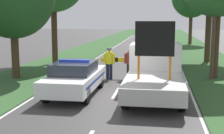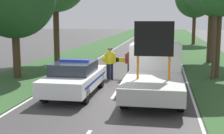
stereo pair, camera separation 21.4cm
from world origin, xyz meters
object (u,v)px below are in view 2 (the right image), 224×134
Objects in this scene: traffic_cone_near_truck at (95,71)px; pedestrian_civilian at (131,61)px; police_car at (75,77)px; queued_car_hatch_blue at (161,55)px; queued_car_suv_grey at (160,45)px; police_officer at (110,61)px; road_barrier at (128,61)px; traffic_cone_centre_front at (130,76)px; utility_pole at (216,5)px; traffic_cone_near_police at (89,72)px; traffic_cone_behind_barrier at (127,80)px; work_truck at (155,71)px; traffic_cone_lane_edge at (78,72)px; queued_car_sedan_black at (163,41)px.

pedestrian_civilian is at bearing -0.53° from traffic_cone_near_truck.
police_car is at bearing -136.79° from pedestrian_civilian.
queued_car_hatch_blue is 1.15× the size of queued_car_suv_grey.
pedestrian_civilian is (1.09, 0.25, -0.03)m from police_officer.
traffic_cone_centre_front is at bearing -70.25° from road_barrier.
police_car is at bearing -90.12° from traffic_cone_near_truck.
utility_pole is (6.41, 0.48, 3.65)m from traffic_cone_near_truck.
traffic_cone_near_police is 6.17m from queued_car_hatch_blue.
queued_car_suv_grey is at bearing 64.53° from pedestrian_civilian.
traffic_cone_near_police is 0.06× the size of utility_pole.
utility_pole is at bearing 121.00° from queued_car_hatch_blue.
traffic_cone_near_truck is at bearing 137.13° from traffic_cone_behind_barrier.
road_barrier is 0.37× the size of utility_pole.
work_truck is 8.46m from queued_car_hatch_blue.
road_barrier reaches higher than traffic_cone_near_truck.
police_officer is 6.30m from utility_pole.
pedestrian_civilian reaches higher than traffic_cone_behind_barrier.
road_barrier is at bearing -6.40° from traffic_cone_near_police.
traffic_cone_lane_edge is (-2.97, -0.02, -0.70)m from pedestrian_civilian.
pedestrian_civilian reaches higher than queued_car_sedan_black.
traffic_cone_centre_front is at bearing -16.29° from traffic_cone_near_truck.
queued_car_hatch_blue is (3.57, 5.20, 0.41)m from traffic_cone_near_truck.
queued_car_suv_grey is at bearing 84.27° from traffic_cone_centre_front.
police_car is at bearing -122.02° from traffic_cone_centre_front.
police_officer is 12.96m from queued_car_suv_grey.
traffic_cone_centre_front is at bearing 88.98° from traffic_cone_behind_barrier.
traffic_cone_centre_front is 0.12× the size of queued_car_hatch_blue.
queued_car_hatch_blue is at bearing 77.64° from traffic_cone_behind_barrier.
traffic_cone_behind_barrier is (1.11, -1.60, -0.73)m from police_officer.
queued_car_sedan_black is at bearing 78.61° from traffic_cone_near_truck.
traffic_cone_near_police is (-3.87, 3.81, -0.80)m from work_truck.
queued_car_suv_grey is at bearing 72.27° from traffic_cone_near_police.
road_barrier is at bearing 102.54° from pedestrian_civilian.
traffic_cone_lane_edge is 0.13× the size of queued_car_hatch_blue.
queued_car_hatch_blue is (3.58, 9.07, 0.01)m from police_car.
road_barrier is 2.87m from traffic_cone_lane_edge.
pedestrian_civilian is at bearing 90.59° from traffic_cone_behind_barrier.
pedestrian_civilian reaches higher than queued_car_suv_grey.
traffic_cone_behind_barrier is at bearing -44.10° from work_truck.
police_officer is at bearing -49.42° from work_truck.
traffic_cone_behind_barrier is at bearing 77.64° from queued_car_hatch_blue.
traffic_cone_near_truck is at bearing 163.71° from traffic_cone_centre_front.
police_car reaches higher than traffic_cone_centre_front.
traffic_cone_near_truck is 7.39m from utility_pole.
police_car is 4.35m from pedestrian_civilian.
work_truck reaches higher than traffic_cone_behind_barrier.
queued_car_suv_grey is at bearing 77.58° from police_car.
traffic_cone_behind_barrier is at bearing -79.54° from road_barrier.
road_barrier is 1.72× the size of pedestrian_civilian.
traffic_cone_near_truck is at bearing -50.56° from traffic_cone_near_police.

